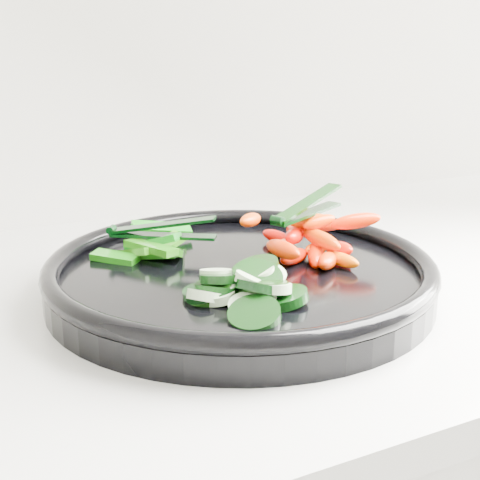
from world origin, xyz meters
name	(u,v)px	position (x,y,z in m)	size (l,w,h in m)	color
veggie_tray	(240,274)	(-0.34, 1.66, 0.95)	(0.41, 0.41, 0.04)	black
cucumber_pile	(239,289)	(-0.37, 1.60, 0.96)	(0.11, 0.13, 0.04)	black
carrot_pile	(308,240)	(-0.26, 1.66, 0.97)	(0.14, 0.14, 0.05)	#DF3600
pepper_pile	(152,247)	(-0.40, 1.75, 0.96)	(0.12, 0.11, 0.04)	#09660C
tong_carrot	(306,209)	(-0.26, 1.67, 1.00)	(0.11, 0.06, 0.02)	black
tong_pepper	(159,230)	(-0.39, 1.74, 0.98)	(0.10, 0.08, 0.02)	black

